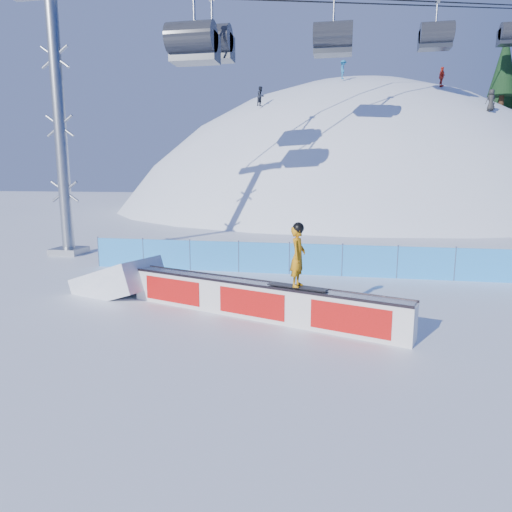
# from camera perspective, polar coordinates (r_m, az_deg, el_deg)

# --- Properties ---
(ground) EXTENTS (160.00, 160.00, 0.00)m
(ground) POSITION_cam_1_polar(r_m,az_deg,el_deg) (13.27, 14.91, -6.82)
(ground) COLOR white
(ground) RESTS_ON ground
(snow_hill) EXTENTS (64.00, 64.00, 64.00)m
(snow_hill) POSITION_cam_1_polar(r_m,az_deg,el_deg) (58.86, 11.25, -11.77)
(snow_hill) COLOR white
(snow_hill) RESTS_ON ground
(safety_fence) EXTENTS (22.05, 0.05, 1.30)m
(safety_fence) POSITION_cam_1_polar(r_m,az_deg,el_deg) (17.50, 14.00, -0.66)
(safety_fence) COLOR #2991EA
(safety_fence) RESTS_ON ground
(chairlift) EXTENTS (40.80, 41.70, 22.00)m
(chairlift) POSITION_cam_1_polar(r_m,az_deg,el_deg) (42.63, 20.40, 27.47)
(chairlift) COLOR gray
(chairlift) RESTS_ON ground
(rail_box) EXTENTS (7.96, 3.23, 0.99)m
(rail_box) POSITION_cam_1_polar(r_m,az_deg,el_deg) (12.24, 0.02, -5.53)
(rail_box) COLOR silver
(rail_box) RESTS_ON ground
(snow_ramp) EXTENTS (3.15, 2.51, 1.71)m
(snow_ramp) POSITION_cam_1_polar(r_m,az_deg,el_deg) (15.49, -16.76, -4.47)
(snow_ramp) COLOR white
(snow_ramp) RESTS_ON ground
(snowboarder) EXTENTS (1.59, 0.79, 1.65)m
(snowboarder) POSITION_cam_1_polar(r_m,az_deg,el_deg) (11.41, 5.26, 0.03)
(snowboarder) COLOR black
(snowboarder) RESTS_ON rail_box
(distant_skiers) EXTENTS (19.53, 5.55, 5.36)m
(distant_skiers) POSITION_cam_1_polar(r_m,az_deg,el_deg) (43.54, 14.12, 20.16)
(distant_skiers) COLOR black
(distant_skiers) RESTS_ON ground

